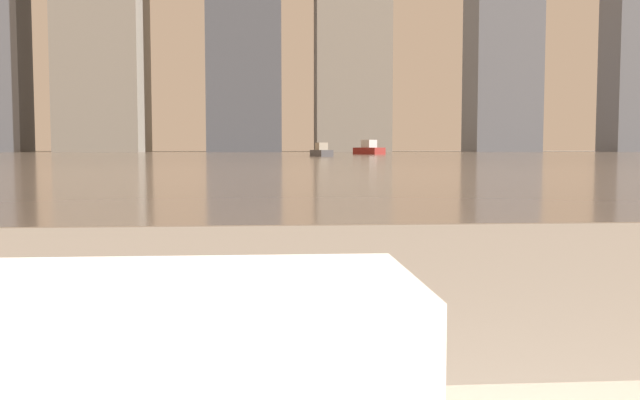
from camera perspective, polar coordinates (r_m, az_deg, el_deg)
The scene contains 4 objects.
harbor_water at distance 61.73m, azimuth -4.14°, elevation 3.53°, with size 180.00×110.00×0.01m.
harbor_boat_1 at distance 57.77m, azimuth 0.11°, elevation 3.89°, with size 1.73×3.15×1.12m.
harbor_boat_2 at distance 76.33m, azimuth 3.93°, elevation 4.08°, with size 3.10×4.29×1.53m.
skyline_tower_4 at distance 124.77m, azimuth 14.36°, elevation 9.80°, with size 10.97×9.37×26.27m.
Camera 1 is at (-0.19, 0.28, 0.74)m, focal length 40.00 mm.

